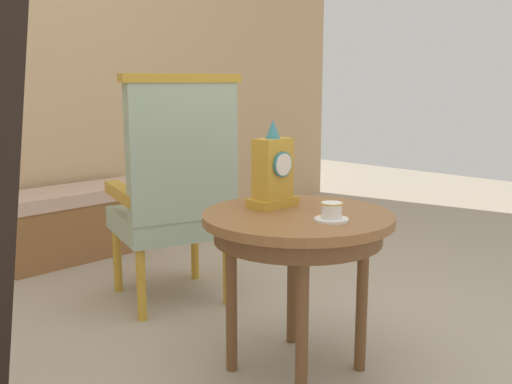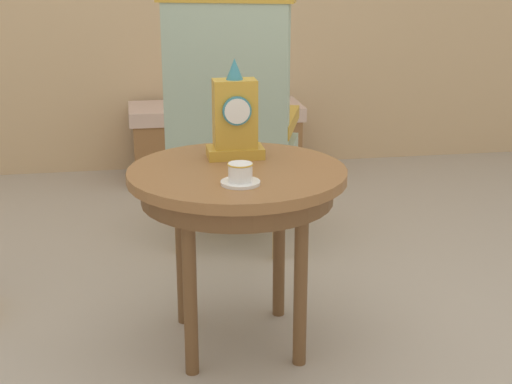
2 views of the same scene
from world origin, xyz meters
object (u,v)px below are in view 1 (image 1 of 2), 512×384
Objects in this scene: window_bench at (76,222)px; teacup_left at (332,213)px; side_table at (298,233)px; armchair at (175,188)px; mantel_clock at (273,172)px.

teacup_left is at bearing -94.46° from window_bench.
side_table is 0.20m from teacup_left.
window_bench is (0.05, 1.12, -0.37)m from armchair.
armchair reaches higher than mantel_clock.
mantel_clock reaches higher than side_table.
teacup_left is at bearing -95.15° from mantel_clock.
window_bench is (0.15, 1.99, -0.33)m from side_table.
window_bench is (0.14, 1.85, -0.54)m from mantel_clock.
mantel_clock reaches higher than window_bench.
mantel_clock is 0.33× the size of window_bench.
mantel_clock is at bearing 84.43° from side_table.
side_table is 5.92× the size of teacup_left.
teacup_left is at bearing -96.33° from armchair.
window_bench is at bearing 85.54° from teacup_left.
side_table is at bearing 85.20° from teacup_left.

